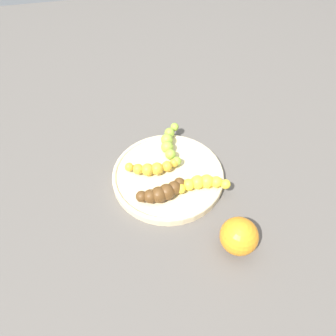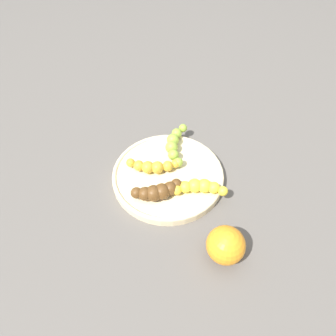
% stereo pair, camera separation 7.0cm
% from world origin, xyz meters
% --- Properties ---
extents(ground_plane, '(2.40, 2.40, 0.00)m').
position_xyz_m(ground_plane, '(0.00, 0.00, 0.00)').
color(ground_plane, '#56514C').
extents(fruit_bowl, '(0.27, 0.27, 0.02)m').
position_xyz_m(fruit_bowl, '(0.00, 0.00, 0.01)').
color(fruit_bowl, beige).
rests_on(fruit_bowl, ground_plane).
extents(banana_spotted, '(0.13, 0.05, 0.03)m').
position_xyz_m(banana_spotted, '(0.04, -0.01, 0.03)').
color(banana_spotted, gold).
rests_on(banana_spotted, fruit_bowl).
extents(banana_overripe, '(0.11, 0.05, 0.04)m').
position_xyz_m(banana_overripe, '(0.03, 0.07, 0.04)').
color(banana_overripe, '#593819').
rests_on(banana_overripe, fruit_bowl).
extents(banana_yellow, '(0.12, 0.05, 0.03)m').
position_xyz_m(banana_yellow, '(-0.07, 0.06, 0.04)').
color(banana_yellow, yellow).
rests_on(banana_yellow, fruit_bowl).
extents(banana_green, '(0.06, 0.14, 0.03)m').
position_xyz_m(banana_green, '(-0.02, -0.08, 0.04)').
color(banana_green, '#8CAD38').
rests_on(banana_green, fruit_bowl).
extents(orange_fruit, '(0.08, 0.08, 0.08)m').
position_xyz_m(orange_fruit, '(-0.09, 0.20, 0.04)').
color(orange_fruit, orange).
rests_on(orange_fruit, ground_plane).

